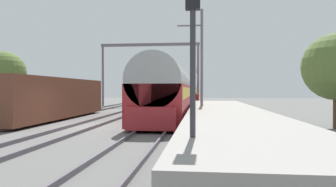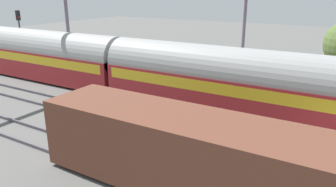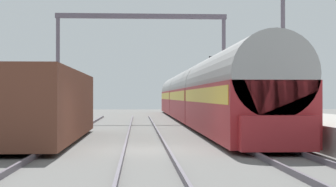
{
  "view_description": "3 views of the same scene",
  "coord_description": "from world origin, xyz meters",
  "px_view_note": "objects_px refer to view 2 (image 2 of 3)",
  "views": [
    {
      "loc": [
        6.35,
        -16.32,
        2.07
      ],
      "look_at": [
        4.02,
        5.24,
        1.79
      ],
      "focal_mm": 32.49,
      "sensor_mm": 36.0,
      "label": 1
    },
    {
      "loc": [
        -13.13,
        0.08,
        6.99
      ],
      "look_at": [
        0.24,
        7.98,
        1.99
      ],
      "focal_mm": 34.26,
      "sensor_mm": 36.0,
      "label": 2
    },
    {
      "loc": [
        -0.28,
        -18.86,
        1.84
      ],
      "look_at": [
        2.01,
        22.65,
        2.07
      ],
      "focal_mm": 58.9,
      "sensor_mm": 36.0,
      "label": 3
    }
  ],
  "objects_px": {
    "freight_car": "(208,159)",
    "person_crossing": "(83,65)",
    "passenger_train": "(42,54)",
    "railway_signal_far": "(20,31)"
  },
  "relations": [
    {
      "from": "freight_car",
      "to": "person_crossing",
      "type": "relative_size",
      "value": 7.51
    },
    {
      "from": "passenger_train",
      "to": "person_crossing",
      "type": "distance_m",
      "value": 3.41
    },
    {
      "from": "freight_car",
      "to": "railway_signal_far",
      "type": "height_order",
      "value": "railway_signal_far"
    },
    {
      "from": "freight_car",
      "to": "railway_signal_far",
      "type": "relative_size",
      "value": 2.47
    },
    {
      "from": "passenger_train",
      "to": "freight_car",
      "type": "height_order",
      "value": "passenger_train"
    },
    {
      "from": "freight_car",
      "to": "person_crossing",
      "type": "height_order",
      "value": "freight_car"
    },
    {
      "from": "passenger_train",
      "to": "freight_car",
      "type": "relative_size",
      "value": 3.78
    },
    {
      "from": "person_crossing",
      "to": "freight_car",
      "type": "bearing_deg",
      "value": 92.47
    },
    {
      "from": "passenger_train",
      "to": "railway_signal_far",
      "type": "xyz_separation_m",
      "value": [
        1.92,
        5.17,
        1.37
      ]
    },
    {
      "from": "freight_car",
      "to": "passenger_train",
      "type": "bearing_deg",
      "value": 66.41
    }
  ]
}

